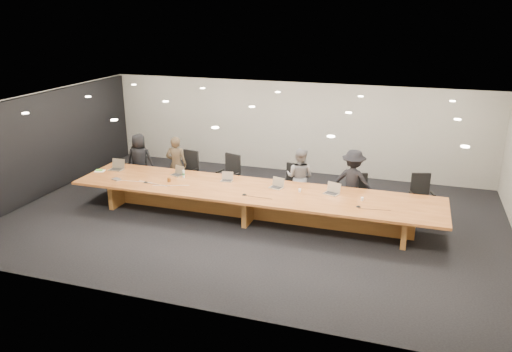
{
  "coord_description": "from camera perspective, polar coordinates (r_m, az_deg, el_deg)",
  "views": [
    {
      "loc": [
        3.58,
        -10.72,
        4.91
      ],
      "look_at": [
        0.0,
        0.3,
        1.0
      ],
      "focal_mm": 35.0,
      "sensor_mm": 36.0,
      "label": 1
    }
  ],
  "objects": [
    {
      "name": "mic_right",
      "position": [
        11.24,
        11.63,
        -3.41
      ],
      "size": [
        0.12,
        0.12,
        0.03
      ],
      "primitive_type": "cone",
      "rotation": [
        0.0,
        0.0,
        -0.07
      ],
      "color": "black",
      "rests_on": "conference_table"
    },
    {
      "name": "person_b",
      "position": [
        13.97,
        -9.08,
        1.3
      ],
      "size": [
        0.65,
        0.49,
        1.6
      ],
      "primitive_type": "imported",
      "rotation": [
        0.0,
        0.0,
        3.33
      ],
      "color": "#31281B",
      "rests_on": "ground"
    },
    {
      "name": "notepad",
      "position": [
        14.04,
        -17.41,
        0.56
      ],
      "size": [
        0.3,
        0.26,
        0.02
      ],
      "primitive_type": "cube",
      "rotation": [
        0.0,
        0.0,
        0.27
      ],
      "color": "white",
      "rests_on": "conference_table"
    },
    {
      "name": "paper_cup_far",
      "position": [
        11.61,
        12.04,
        -2.58
      ],
      "size": [
        0.07,
        0.07,
        0.08
      ],
      "primitive_type": "cone",
      "rotation": [
        0.0,
        0.0,
        -0.05
      ],
      "color": "white",
      "rests_on": "conference_table"
    },
    {
      "name": "conference_table",
      "position": [
        12.13,
        -0.44,
        -2.58
      ],
      "size": [
        9.0,
        1.8,
        0.75
      ],
      "color": "brown",
      "rests_on": "ground"
    },
    {
      "name": "person_d",
      "position": [
        12.66,
        11.01,
        -0.6
      ],
      "size": [
        1.12,
        0.73,
        1.62
      ],
      "primitive_type": "imported",
      "rotation": [
        0.0,
        0.0,
        3.01
      ],
      "color": "black",
      "rests_on": "ground"
    },
    {
      "name": "av_box",
      "position": [
        13.21,
        -15.67,
        -0.35
      ],
      "size": [
        0.24,
        0.21,
        0.03
      ],
      "primitive_type": "cube",
      "rotation": [
        0.0,
        0.0,
        -0.3
      ],
      "color": "#A9A9AE",
      "rests_on": "conference_table"
    },
    {
      "name": "back_wall",
      "position": [
        15.55,
        4.24,
        5.55
      ],
      "size": [
        12.0,
        0.02,
        2.8
      ],
      "primitive_type": "cube",
      "color": "beige",
      "rests_on": "ground"
    },
    {
      "name": "chair_right",
      "position": [
        12.74,
        11.8,
        -2.01
      ],
      "size": [
        0.65,
        0.65,
        1.0
      ],
      "primitive_type": null,
      "rotation": [
        0.0,
        0.0,
        0.33
      ],
      "color": "black",
      "rests_on": "ground"
    },
    {
      "name": "chair_left",
      "position": [
        14.09,
        -7.92,
        0.56
      ],
      "size": [
        0.69,
        0.69,
        1.16
      ],
      "primitive_type": null,
      "rotation": [
        0.0,
        0.0,
        -0.19
      ],
      "color": "black",
      "rests_on": "ground"
    },
    {
      "name": "chair_mid_right",
      "position": [
        13.06,
        3.95,
        -0.97
      ],
      "size": [
        0.66,
        0.66,
        1.07
      ],
      "primitive_type": null,
      "rotation": [
        0.0,
        0.0,
        -0.23
      ],
      "color": "black",
      "rests_on": "ground"
    },
    {
      "name": "left_wall_panel",
      "position": [
        14.77,
        -22.92,
        3.29
      ],
      "size": [
        0.08,
        7.84,
        2.74
      ],
      "primitive_type": "cube",
      "color": "black",
      "rests_on": "ground"
    },
    {
      "name": "mic_center",
      "position": [
        11.7,
        -1.34,
        -2.11
      ],
      "size": [
        0.12,
        0.12,
        0.03
      ],
      "primitive_type": "cone",
      "rotation": [
        0.0,
        0.0,
        -0.04
      ],
      "color": "black",
      "rests_on": "conference_table"
    },
    {
      "name": "person_c",
      "position": [
        12.91,
        5.01,
        -0.14
      ],
      "size": [
        0.83,
        0.69,
        1.54
      ],
      "primitive_type": "imported",
      "rotation": [
        0.0,
        0.0,
        2.99
      ],
      "color": "slate",
      "rests_on": "ground"
    },
    {
      "name": "ground",
      "position": [
        12.32,
        -0.43,
        -4.84
      ],
      "size": [
        12.0,
        12.0,
        0.0
      ],
      "primitive_type": "plane",
      "color": "black",
      "rests_on": "ground"
    },
    {
      "name": "mic_left",
      "position": [
        12.82,
        -12.49,
        -0.68
      ],
      "size": [
        0.15,
        0.15,
        0.03
      ],
      "primitive_type": "cone",
      "rotation": [
        0.0,
        0.0,
        -0.4
      ],
      "color": "black",
      "rests_on": "conference_table"
    },
    {
      "name": "water_bottle",
      "position": [
        12.98,
        -8.28,
        0.23
      ],
      "size": [
        0.08,
        0.08,
        0.2
      ],
      "primitive_type": "cylinder",
      "rotation": [
        0.0,
        0.0,
        -0.32
      ],
      "color": "silver",
      "rests_on": "conference_table"
    },
    {
      "name": "person_a",
      "position": [
        14.69,
        -13.15,
        1.79
      ],
      "size": [
        0.85,
        0.67,
        1.54
      ],
      "primitive_type": "imported",
      "rotation": [
        0.0,
        0.0,
        3.4
      ],
      "color": "black",
      "rests_on": "ground"
    },
    {
      "name": "chair_mid_left",
      "position": [
        13.6,
        -3.23,
        0.06
      ],
      "size": [
        0.74,
        0.74,
        1.16
      ],
      "primitive_type": null,
      "rotation": [
        0.0,
        0.0,
        -0.29
      ],
      "color": "black",
      "rests_on": "ground"
    },
    {
      "name": "laptop_a",
      "position": [
        13.98,
        -15.74,
        1.24
      ],
      "size": [
        0.37,
        0.27,
        0.29
      ],
      "primitive_type": null,
      "rotation": [
        0.0,
        0.0,
        0.01
      ],
      "color": "tan",
      "rests_on": "conference_table"
    },
    {
      "name": "chair_far_left",
      "position": [
        14.81,
        -13.63,
        1.03
      ],
      "size": [
        0.6,
        0.6,
        1.12
      ],
      "primitive_type": null,
      "rotation": [
        0.0,
        0.0,
        -0.06
      ],
      "color": "black",
      "rests_on": "ground"
    },
    {
      "name": "lime_gadget",
      "position": [
        14.04,
        -17.48,
        0.65
      ],
      "size": [
        0.19,
        0.14,
        0.03
      ],
      "primitive_type": "cube",
      "rotation": [
        0.0,
        0.0,
        0.3
      ],
      "color": "#59BC32",
      "rests_on": "notepad"
    },
    {
      "name": "laptop_b",
      "position": [
        13.19,
        -9.08,
        0.58
      ],
      "size": [
        0.37,
        0.32,
        0.24
      ],
      "primitive_type": null,
      "rotation": [
        0.0,
        0.0,
        -0.34
      ],
      "color": "tan",
      "rests_on": "conference_table"
    },
    {
      "name": "laptop_d",
      "position": [
        12.11,
        2.3,
        -0.82
      ],
      "size": [
        0.37,
        0.31,
        0.25
      ],
      "primitive_type": null,
      "rotation": [
        0.0,
        0.0,
        -0.27
      ],
      "color": "#C4B396",
      "rests_on": "conference_table"
    },
    {
      "name": "chair_far_right",
      "position": [
        12.83,
        18.43,
        -2.22
      ],
      "size": [
        0.7,
        0.7,
        1.1
      ],
      "primitive_type": null,
      "rotation": [
        0.0,
        0.0,
        0.28
      ],
      "color": "black",
      "rests_on": "ground"
    },
    {
      "name": "laptop_e",
      "position": [
        11.84,
        8.62,
        -1.45
      ],
      "size": [
        0.4,
        0.34,
        0.27
      ],
      "primitive_type": null,
      "rotation": [
        0.0,
        0.0,
        -0.33
      ],
      "color": "#C5B096",
      "rests_on": "conference_table"
    },
    {
      "name": "laptop_c",
      "position": [
        12.61,
        -3.39,
        -0.09
      ],
      "size": [
        0.32,
        0.25,
        0.23
      ],
      "primitive_type": null,
      "rotation": [
        0.0,
        0.0,
        0.12
      ],
      "color": "#B8A58D",
      "rests_on": "conference_table"
    },
    {
      "name": "paper_cup_near",
      "position": [
        11.92,
        5.02,
        -1.65
      ],
      "size": [
        0.09,
        0.09,
        0.08
      ],
      "primitive_type": "cone",
      "rotation": [
        0.0,
        0.0,
        -0.37
      ],
      "color": "silver",
      "rests_on": "conference_table"
    },
    {
      "name": "amber_mug",
      "position": [
        12.75,
        -9.92,
        -0.43
      ],
      "size": [
        0.11,
        0.11,
        0.11
      ],
      "primitive_type": "cylinder",
      "rotation": [
        0.0,
        0.0,
        -0.27
      ],
      "color": "brown",
      "rests_on": "conference_table"
    }
  ]
}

